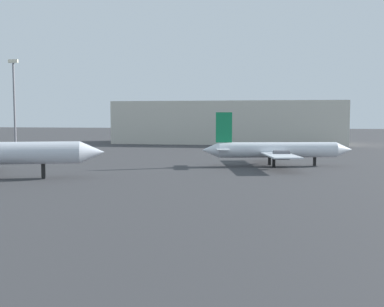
% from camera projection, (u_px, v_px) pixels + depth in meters
% --- Properties ---
extents(airplane_distant, '(24.10, 22.20, 8.54)m').
position_uv_depth(airplane_distant, '(275.00, 150.00, 74.35)').
color(airplane_distant, silver).
rests_on(airplane_distant, ground_plane).
extents(light_mast_left, '(2.40, 0.50, 21.33)m').
position_uv_depth(light_mast_left, '(14.00, 99.00, 111.32)').
color(light_mast_left, slate).
rests_on(light_mast_left, ground_plane).
extents(terminal_building, '(65.55, 19.98, 12.20)m').
position_uv_depth(terminal_building, '(228.00, 122.00, 137.80)').
color(terminal_building, beige).
rests_on(terminal_building, ground_plane).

